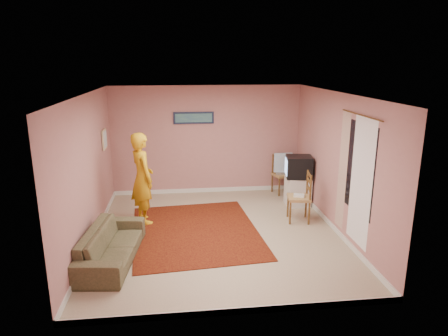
{
  "coord_description": "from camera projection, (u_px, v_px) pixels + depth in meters",
  "views": [
    {
      "loc": [
        -0.67,
        -6.89,
        3.15
      ],
      "look_at": [
        0.2,
        0.6,
        1.11
      ],
      "focal_mm": 32.0,
      "sensor_mm": 36.0,
      "label": 1
    }
  ],
  "objects": [
    {
      "name": "curtain_rod",
      "position": [
        361.0,
        115.0,
        6.28
      ],
      "size": [
        0.02,
        1.4,
        0.02
      ],
      "primitive_type": "cylinder",
      "rotation": [
        1.57,
        0.0,
        0.0
      ],
      "color": "brown",
      "rests_on": "wall_right"
    },
    {
      "name": "blue_throw",
      "position": [
        283.0,
        162.0,
        9.62
      ],
      "size": [
        0.44,
        0.06,
        0.47
      ],
      "primitive_type": "cube",
      "color": "#96CDF6",
      "rests_on": "chair_a"
    },
    {
      "name": "area_rug",
      "position": [
        196.0,
        231.0,
        7.6
      ],
      "size": [
        2.54,
        3.07,
        0.02
      ],
      "primitive_type": "cube",
      "rotation": [
        0.0,
        0.0,
        0.08
      ],
      "color": "black",
      "rests_on": "ground"
    },
    {
      "name": "window",
      "position": [
        359.0,
        168.0,
        6.51
      ],
      "size": [
        0.01,
        1.1,
        1.5
      ],
      "primitive_type": "cube",
      "color": "black",
      "rests_on": "wall_right"
    },
    {
      "name": "ground",
      "position": [
        217.0,
        234.0,
        7.5
      ],
      "size": [
        5.0,
        5.0,
        0.0
      ],
      "primitive_type": "plane",
      "color": "tan",
      "rests_on": "ground"
    },
    {
      "name": "chair_a",
      "position": [
        283.0,
        170.0,
        9.66
      ],
      "size": [
        0.53,
        0.51,
        0.52
      ],
      "rotation": [
        0.0,
        0.0,
        0.27
      ],
      "color": "#A58650",
      "rests_on": "ground"
    },
    {
      "name": "baseboard_left",
      "position": [
        95.0,
        237.0,
        7.24
      ],
      "size": [
        0.02,
        5.0,
        0.1
      ],
      "primitive_type": "cube",
      "color": "silver",
      "rests_on": "ground"
    },
    {
      "name": "wall_back",
      "position": [
        207.0,
        140.0,
        9.56
      ],
      "size": [
        4.5,
        0.02,
        2.6
      ],
      "primitive_type": "cube",
      "color": "#B07774",
      "rests_on": "ground"
    },
    {
      "name": "sofa",
      "position": [
        111.0,
        245.0,
        6.44
      ],
      "size": [
        0.94,
        1.95,
        0.55
      ],
      "primitive_type": "imported",
      "rotation": [
        0.0,
        0.0,
        1.46
      ],
      "color": "brown",
      "rests_on": "ground"
    },
    {
      "name": "picture_back",
      "position": [
        194.0,
        118.0,
        9.35
      ],
      "size": [
        0.95,
        0.04,
        0.28
      ],
      "color": "#131B35",
      "rests_on": "wall_back"
    },
    {
      "name": "chair_b",
      "position": [
        299.0,
        192.0,
        7.96
      ],
      "size": [
        0.5,
        0.52,
        0.55
      ],
      "rotation": [
        0.0,
        0.0,
        -1.73
      ],
      "color": "#A58650",
      "rests_on": "ground"
    },
    {
      "name": "person",
      "position": [
        142.0,
        178.0,
        7.83
      ],
      "size": [
        0.68,
        0.79,
        1.83
      ],
      "primitive_type": "imported",
      "rotation": [
        0.0,
        0.0,
        2.0
      ],
      "color": "gold",
      "rests_on": "ground"
    },
    {
      "name": "baseboard_right",
      "position": [
        332.0,
        226.0,
        7.74
      ],
      "size": [
        0.02,
        5.0,
        0.1
      ],
      "primitive_type": "cube",
      "color": "silver",
      "rests_on": "ground"
    },
    {
      "name": "wall_front",
      "position": [
        237.0,
        221.0,
        4.77
      ],
      "size": [
        4.5,
        0.02,
        2.6
      ],
      "primitive_type": "cube",
      "color": "#B07774",
      "rests_on": "ground"
    },
    {
      "name": "picture_left",
      "position": [
        105.0,
        139.0,
        8.39
      ],
      "size": [
        0.04,
        0.38,
        0.42
      ],
      "color": "beige",
      "rests_on": "wall_left"
    },
    {
      "name": "wall_left",
      "position": [
        88.0,
        171.0,
        6.91
      ],
      "size": [
        0.02,
        5.0,
        2.6
      ],
      "primitive_type": "cube",
      "color": "#B07774",
      "rests_on": "ground"
    },
    {
      "name": "wall_right",
      "position": [
        337.0,
        163.0,
        7.42
      ],
      "size": [
        0.02,
        5.0,
        2.6
      ],
      "primitive_type": "cube",
      "color": "#B07774",
      "rests_on": "ground"
    },
    {
      "name": "curtain_floral",
      "position": [
        343.0,
        171.0,
        7.09
      ],
      "size": [
        0.01,
        0.35,
        2.1
      ],
      "primitive_type": "cube",
      "color": "beige",
      "rests_on": "wall_right"
    },
    {
      "name": "baseboard_back",
      "position": [
        207.0,
        190.0,
        9.88
      ],
      "size": [
        4.5,
        0.02,
        0.1
      ],
      "primitive_type": "cube",
      "color": "silver",
      "rests_on": "ground"
    },
    {
      "name": "baseboard_front",
      "position": [
        236.0,
        311.0,
        5.1
      ],
      "size": [
        4.5,
        0.02,
        0.1
      ],
      "primitive_type": "cube",
      "color": "silver",
      "rests_on": "ground"
    },
    {
      "name": "curtain_sheer",
      "position": [
        361.0,
        183.0,
        6.42
      ],
      "size": [
        0.01,
        0.75,
        2.1
      ],
      "primitive_type": "cube",
      "color": "white",
      "rests_on": "wall_right"
    },
    {
      "name": "dvd_player",
      "position": [
        283.0,
        173.0,
        9.68
      ],
      "size": [
        0.36,
        0.28,
        0.06
      ],
      "primitive_type": "cube",
      "rotation": [
        0.0,
        0.0,
        -0.15
      ],
      "color": "#B1B1B6",
      "rests_on": "chair_a"
    },
    {
      "name": "crt_tv",
      "position": [
        299.0,
        167.0,
        8.78
      ],
      "size": [
        0.63,
        0.59,
        0.48
      ],
      "rotation": [
        0.0,
        0.0,
        -0.17
      ],
      "color": "black",
      "rests_on": "tv_cabinet"
    },
    {
      "name": "game_console",
      "position": [
        299.0,
        195.0,
        7.98
      ],
      "size": [
        0.25,
        0.21,
        0.04
      ],
      "primitive_type": "cube",
      "rotation": [
        0.0,
        0.0,
        -0.33
      ],
      "color": "white",
      "rests_on": "chair_b"
    },
    {
      "name": "ceiling",
      "position": [
        216.0,
        94.0,
        6.83
      ],
      "size": [
        4.5,
        5.0,
        0.02
      ],
      "primitive_type": "cube",
      "color": "silver",
      "rests_on": "wall_back"
    },
    {
      "name": "tv_cabinet",
      "position": [
        298.0,
        191.0,
        8.93
      ],
      "size": [
        0.51,
        0.46,
        0.65
      ],
      "primitive_type": "cube",
      "color": "silver",
      "rests_on": "ground"
    }
  ]
}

